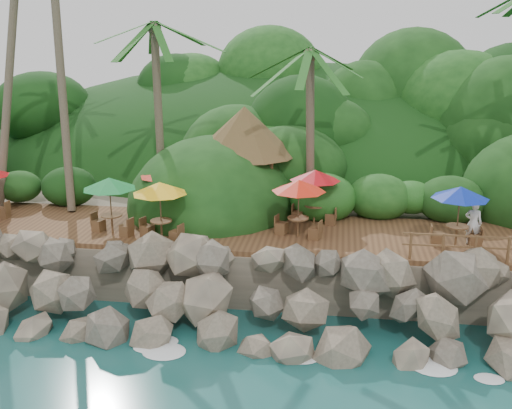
# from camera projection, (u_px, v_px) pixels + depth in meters

# --- Properties ---
(ground) EXTENTS (140.00, 140.00, 0.00)m
(ground) POSITION_uv_depth(u_px,v_px,m) (229.00, 357.00, 18.98)
(ground) COLOR #19514F
(ground) RESTS_ON ground
(land_base) EXTENTS (32.00, 25.20, 2.10)m
(land_base) POSITION_uv_depth(u_px,v_px,m) (281.00, 196.00, 33.89)
(land_base) COLOR gray
(land_base) RESTS_ON ground
(jungle_hill) EXTENTS (44.80, 28.00, 15.40)m
(jungle_hill) POSITION_uv_depth(u_px,v_px,m) (292.00, 182.00, 41.32)
(jungle_hill) COLOR #143811
(jungle_hill) RESTS_ON ground
(seawall) EXTENTS (29.00, 4.00, 2.30)m
(seawall) POSITION_uv_depth(u_px,v_px,m) (240.00, 298.00, 20.56)
(seawall) COLOR gray
(seawall) RESTS_ON ground
(terrace) EXTENTS (26.00, 5.00, 0.20)m
(terrace) POSITION_uv_depth(u_px,v_px,m) (256.00, 233.00, 24.07)
(terrace) COLOR brown
(terrace) RESTS_ON land_base
(jungle_foliage) EXTENTS (44.00, 16.00, 12.00)m
(jungle_foliage) POSITION_uv_depth(u_px,v_px,m) (279.00, 218.00, 33.24)
(jungle_foliage) COLOR #143811
(jungle_foliage) RESTS_ON ground
(foam_line) EXTENTS (25.20, 0.80, 0.06)m
(foam_line) POSITION_uv_depth(u_px,v_px,m) (231.00, 352.00, 19.26)
(foam_line) COLOR white
(foam_line) RESTS_ON ground
(palapa) EXTENTS (4.80, 4.80, 4.60)m
(palapa) POSITION_uv_depth(u_px,v_px,m) (244.00, 131.00, 26.63)
(palapa) COLOR brown
(palapa) RESTS_ON ground
(dining_clusters) EXTENTS (25.72, 5.25, 2.30)m
(dining_clusters) POSITION_uv_depth(u_px,v_px,m) (249.00, 185.00, 23.45)
(dining_clusters) COLOR brown
(dining_clusters) RESTS_ON terrace
(railing) EXTENTS (6.10, 0.10, 1.00)m
(railing) POSITION_uv_depth(u_px,v_px,m) (492.00, 247.00, 20.46)
(railing) COLOR brown
(railing) RESTS_ON terrace
(waiter) EXTENTS (0.71, 0.56, 1.71)m
(waiter) POSITION_uv_depth(u_px,v_px,m) (473.00, 223.00, 22.22)
(waiter) COLOR silver
(waiter) RESTS_ON terrace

